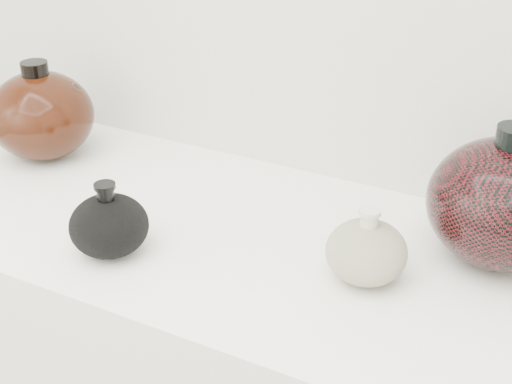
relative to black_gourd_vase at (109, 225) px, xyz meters
The scene contains 4 objects.
black_gourd_vase is the anchor object (origin of this frame).
cream_gourd_vase 0.38m from the black_gourd_vase, 17.01° to the left, with size 0.12×0.12×0.11m.
left_round_pot 0.39m from the black_gourd_vase, 146.06° to the left, with size 0.20×0.20×0.19m.
right_round_pot 0.57m from the black_gourd_vase, 25.80° to the left, with size 0.28×0.28×0.21m.
Camera 1 is at (0.45, 0.12, 1.49)m, focal length 50.00 mm.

